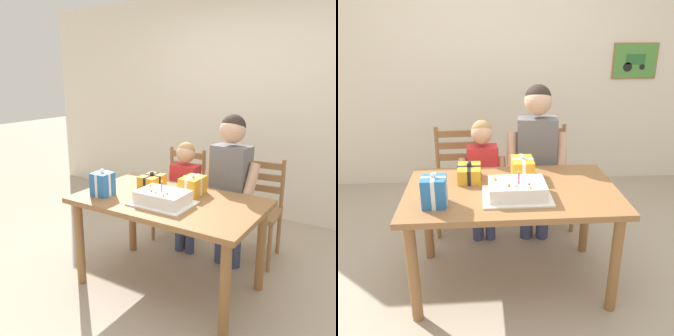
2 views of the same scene
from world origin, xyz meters
TOP-DOWN VIEW (x-y plane):
  - ground_plane at (0.00, 0.00)m, footprint 20.00×20.00m
  - back_wall at (0.01, 1.95)m, footprint 6.40×0.11m
  - dining_table at (0.00, 0.00)m, footprint 1.43×0.85m
  - birthday_cake at (0.02, -0.12)m, footprint 0.44×0.34m
  - gift_box_red_large at (-0.49, -0.20)m, footprint 0.15×0.15m
  - gift_box_beside_cake at (-0.29, 0.18)m, footprint 0.17×0.22m
  - gift_box_corner_small at (0.09, 0.20)m, footprint 0.16×0.22m
  - chair_left at (-0.41, 0.87)m, footprint 0.43×0.43m
  - chair_right at (0.40, 0.87)m, footprint 0.45×0.45m
  - child_older at (0.26, 0.58)m, footprint 0.51×0.30m
  - child_younger at (-0.19, 0.58)m, footprint 0.40×0.23m

SIDE VIEW (x-z plane):
  - ground_plane at x=0.00m, z-range 0.00..0.00m
  - chair_left at x=-0.41m, z-range 0.01..0.93m
  - chair_right at x=0.40m, z-range 0.01..0.93m
  - dining_table at x=0.00m, z-range 0.27..1.01m
  - child_younger at x=-0.19m, z-range 0.12..1.19m
  - birthday_cake at x=0.02m, z-range 0.70..0.89m
  - gift_box_beside_cake at x=-0.29m, z-range 0.73..0.86m
  - gift_box_corner_small at x=0.09m, z-range 0.73..0.90m
  - child_older at x=0.26m, z-range 0.15..1.50m
  - gift_box_red_large at x=-0.49m, z-range 0.73..0.95m
  - back_wall at x=0.01m, z-range 0.00..2.60m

